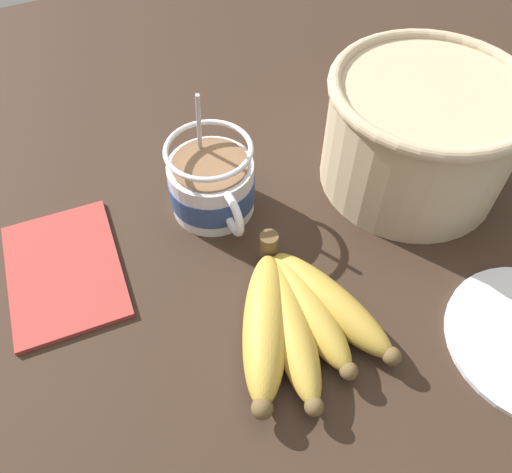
% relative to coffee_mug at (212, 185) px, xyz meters
% --- Properties ---
extents(table, '(1.32, 1.32, 0.03)m').
position_rel_coffee_mug_xyz_m(table, '(0.05, 0.04, -0.05)').
color(table, '#332319').
rests_on(table, ground).
extents(coffee_mug, '(0.13, 0.10, 0.15)m').
position_rel_coffee_mug_xyz_m(coffee_mug, '(0.00, 0.00, 0.00)').
color(coffee_mug, silver).
rests_on(coffee_mug, table).
extents(banana_bunch, '(0.19, 0.17, 0.04)m').
position_rel_coffee_mug_xyz_m(banana_bunch, '(0.19, 0.01, -0.02)').
color(banana_bunch, brown).
rests_on(banana_bunch, table).
extents(woven_basket, '(0.23, 0.23, 0.14)m').
position_rel_coffee_mug_xyz_m(woven_basket, '(0.06, 0.24, 0.04)').
color(woven_basket, tan).
rests_on(woven_basket, table).
extents(napkin, '(0.18, 0.13, 0.01)m').
position_rel_coffee_mug_xyz_m(napkin, '(0.02, -0.18, -0.03)').
color(napkin, '#A33833').
rests_on(napkin, table).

